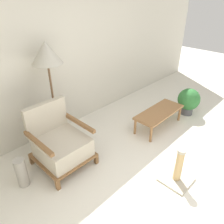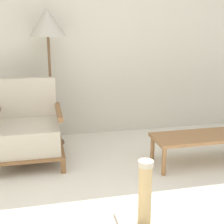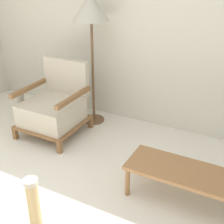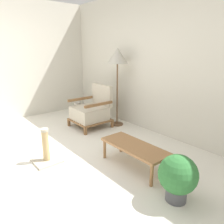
{
  "view_description": "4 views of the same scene",
  "coord_description": "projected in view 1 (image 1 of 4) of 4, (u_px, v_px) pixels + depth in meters",
  "views": [
    {
      "loc": [
        -2.03,
        -0.57,
        2.26
      ],
      "look_at": [
        0.1,
        1.49,
        0.55
      ],
      "focal_mm": 35.0,
      "sensor_mm": 36.0,
      "label": 1
    },
    {
      "loc": [
        -0.61,
        -1.66,
        1.43
      ],
      "look_at": [
        0.1,
        1.49,
        0.55
      ],
      "focal_mm": 50.0,
      "sensor_mm": 36.0,
      "label": 2
    },
    {
      "loc": [
        1.46,
        -1.08,
        1.98
      ],
      "look_at": [
        0.1,
        1.49,
        0.55
      ],
      "focal_mm": 50.0,
      "sensor_mm": 36.0,
      "label": 3
    },
    {
      "loc": [
        2.94,
        -0.84,
        1.63
      ],
      "look_at": [
        0.1,
        1.49,
        0.55
      ],
      "focal_mm": 35.0,
      "sensor_mm": 36.0,
      "label": 4
    }
  ],
  "objects": [
    {
      "name": "ground_plane",
      "position": [
        192.0,
        194.0,
        2.73
      ],
      "size": [
        14.0,
        14.0,
        0.0
      ],
      "primitive_type": "plane",
      "color": "silver"
    },
    {
      "name": "scratching_post",
      "position": [
        178.0,
        172.0,
        2.86
      ],
      "size": [
        0.38,
        0.38,
        0.52
      ],
      "color": "#B2A893",
      "rests_on": "ground_plane"
    },
    {
      "name": "wall_back",
      "position": [
        64.0,
        51.0,
        3.54
      ],
      "size": [
        8.0,
        0.06,
        2.7
      ],
      "color": "beige",
      "rests_on": "ground_plane"
    },
    {
      "name": "coffee_table",
      "position": [
        159.0,
        113.0,
        3.9
      ],
      "size": [
        1.01,
        0.41,
        0.33
      ],
      "color": "olive",
      "rests_on": "ground_plane"
    },
    {
      "name": "potted_plant",
      "position": [
        189.0,
        100.0,
        4.31
      ],
      "size": [
        0.43,
        0.43,
        0.54
      ],
      "color": "#4C4C51",
      "rests_on": "ground_plane"
    },
    {
      "name": "vase",
      "position": [
        22.0,
        173.0,
        2.77
      ],
      "size": [
        0.14,
        0.14,
        0.41
      ],
      "primitive_type": "cylinder",
      "color": "#9E998E",
      "rests_on": "ground_plane"
    },
    {
      "name": "armchair",
      "position": [
        60.0,
        143.0,
        3.06
      ],
      "size": [
        0.71,
        0.73,
        0.88
      ],
      "color": "brown",
      "rests_on": "ground_plane"
    },
    {
      "name": "floor_lamp",
      "position": [
        47.0,
        57.0,
        2.99
      ],
      "size": [
        0.43,
        0.43,
        1.64
      ],
      "color": "brown",
      "rests_on": "ground_plane"
    }
  ]
}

